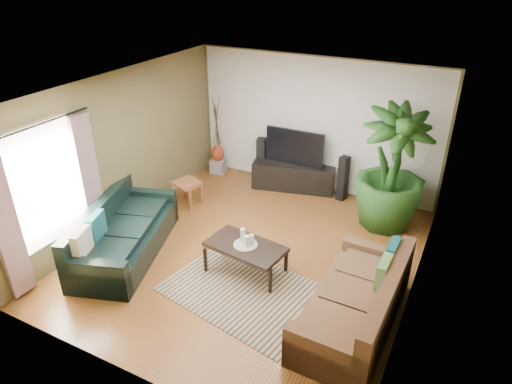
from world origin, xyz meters
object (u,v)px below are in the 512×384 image
Objects in this scene: speaker_left at (261,160)px; side_table at (187,193)px; potted_plant at (392,169)px; vase at (218,153)px; speaker_right at (343,178)px; sofa_right at (354,297)px; sofa_left at (125,230)px; pedestal at (218,166)px; television at (295,147)px; coffee_table at (246,258)px; tv_stand at (294,176)px.

speaker_left is 1.79m from side_table.
potted_plant is 5.49× the size of vase.
speaker_right is 1.88× the size of side_table.
sofa_right is 3.48m from speaker_right.
sofa_left is 7.49× the size of pedestal.
sofa_left is at bearing -115.62° from speaker_left.
side_table is (-0.06, 1.80, -0.18)m from sofa_left.
television is 3.09× the size of vase.
speaker_right reaches higher than coffee_table.
potted_plant is at bearing -29.12° from tv_stand.
tv_stand is (-2.23, 3.27, -0.15)m from sofa_right.
sofa_left is 4.56m from potted_plant.
pedestal is (-4.03, 3.24, -0.27)m from sofa_right.
sofa_left and sofa_right have the same top height.
potted_plant reaches higher than pedestal.
coffee_table is at bearing -95.60° from sofa_left.
speaker_right is at bearing -13.61° from tv_stand.
sofa_left is 3.70m from tv_stand.
coffee_table is 3.68m from vase.
television is at bearing 1.06° from vase.
speaker_left is 1.11m from pedestal.
sofa_left is 3.46m from speaker_left.
coffee_table is at bearing -99.18° from sofa_right.
sofa_right is at bearing -106.70° from sofa_left.
pedestal is (-1.05, -0.03, -0.33)m from speaker_left.
side_table is (-3.79, 1.69, -0.18)m from sofa_right.
tv_stand reaches higher than coffee_table.
side_table is at bearing -130.30° from speaker_left.
speaker_left is at bearing -166.07° from speaker_right.
speaker_right is 2.30× the size of vase.
speaker_right reaches higher than tv_stand.
coffee_table is 3.00m from speaker_right.
tv_stand is 1.36× the size of television.
sofa_right reaches higher than pedestal.
sofa_left is 2.38× the size of speaker_left.
television is at bearing 164.49° from potted_plant.
sofa_right is 4.42m from speaker_left.
speaker_right is (1.79, 0.00, -0.03)m from speaker_left.
sofa_right is 2.27× the size of speaker_left.
coffee_table is 3.18m from speaker_left.
television reaches higher than sofa_right.
television is (-2.23, 3.27, 0.49)m from sofa_right.
tv_stand is 3.44× the size of side_table.
speaker_right is at bearing -55.34° from sofa_left.
tv_stand is 4.21× the size of vase.
sofa_left is at bearing -159.68° from coffee_table.
sofa_left reaches higher than side_table.
coffee_table is 2.42× the size of side_table.
vase reaches higher than tv_stand.
tv_stand reaches higher than pedestal.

